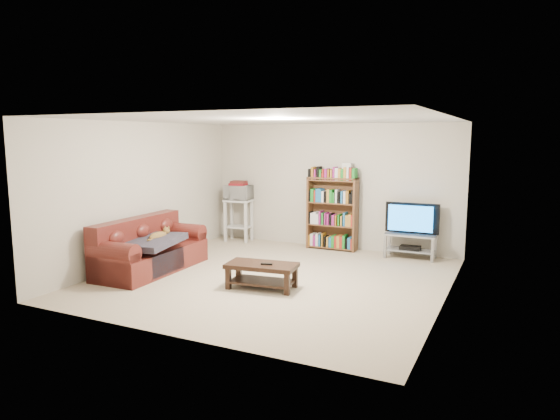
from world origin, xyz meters
The scene contains 19 objects.
floor centered at (0.00, 0.00, 0.00)m, with size 5.00×5.00×0.00m, color #C4B192.
ceiling centered at (0.00, 0.00, 2.40)m, with size 5.00×5.00×0.00m, color white.
wall_back centered at (0.00, 2.50, 1.20)m, with size 5.00×5.00×0.00m, color beige.
wall_front centered at (0.00, -2.50, 1.20)m, with size 5.00×5.00×0.00m, color beige.
wall_left centered at (-2.50, 0.00, 1.20)m, with size 5.00×5.00×0.00m, color beige.
wall_right centered at (2.50, 0.00, 1.20)m, with size 5.00×5.00×0.00m, color beige.
sofa centered at (-2.06, -0.46, 0.30)m, with size 0.92×2.01×0.85m.
blanket centered at (-1.88, -0.59, 0.51)m, with size 0.77×0.99×0.10m, color #312E3A.
cat centered at (-1.89, -0.41, 0.57)m, with size 0.22×0.54×0.16m, color brown, non-canonical shape.
coffee_table centered at (0.06, -0.53, 0.25)m, with size 1.05×0.62×0.36m.
remote centered at (0.16, -0.56, 0.37)m, with size 0.16×0.05×0.02m, color black.
tv_stand centered at (1.61, 2.21, 0.30)m, with size 0.89×0.41×0.44m.
television centered at (1.61, 2.21, 0.71)m, with size 0.95×0.13×0.55m, color black.
dvd_player centered at (1.61, 2.21, 0.19)m, with size 0.35×0.25×0.06m, color black.
bookshelf centered at (0.10, 2.30, 0.72)m, with size 0.97×0.31×1.39m.
shelf_clutter centered at (0.20, 2.31, 1.49)m, with size 0.71×0.22×0.28m.
microwave_stand centered at (-1.92, 2.19, 0.56)m, with size 0.58×0.45×0.87m.
microwave centered at (-1.92, 2.19, 1.01)m, with size 0.53×0.36×0.30m, color silver.
game_boxes centered at (-1.92, 2.19, 1.19)m, with size 0.32×0.28×0.05m, color maroon.
Camera 1 is at (3.30, -6.64, 2.14)m, focal length 32.00 mm.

